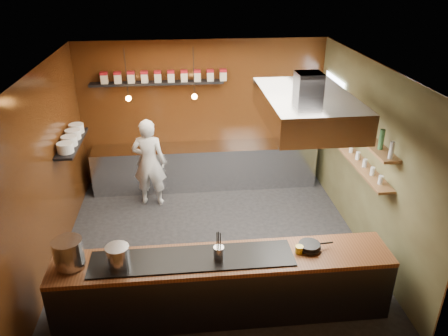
{
  "coord_description": "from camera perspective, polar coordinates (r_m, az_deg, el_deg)",
  "views": [
    {
      "loc": [
        -0.47,
        -6.14,
        4.38
      ],
      "look_at": [
        0.21,
        0.4,
        1.23
      ],
      "focal_mm": 35.0,
      "sensor_mm": 36.0,
      "label": 1
    }
  ],
  "objects": [
    {
      "name": "frying_pan",
      "position": [
        5.94,
        11.13,
        -9.97
      ],
      "size": [
        0.48,
        0.31,
        0.08
      ],
      "color": "black",
      "rests_on": "pass_counter"
    },
    {
      "name": "storage_tins",
      "position": [
        8.75,
        -7.79,
        11.79
      ],
      "size": [
        2.43,
        0.13,
        0.22
      ],
      "color": "beige",
      "rests_on": "tin_shelf"
    },
    {
      "name": "floor",
      "position": [
        7.56,
        -1.32,
        -9.86
      ],
      "size": [
        5.0,
        5.0,
        0.0
      ],
      "primitive_type": "plane",
      "color": "black",
      "rests_on": "ground"
    },
    {
      "name": "utensil_crock",
      "position": [
        5.63,
        -0.69,
        -11.01
      ],
      "size": [
        0.15,
        0.15,
        0.17
      ],
      "primitive_type": "cylinder",
      "rotation": [
        0.0,
        0.0,
        -0.13
      ],
      "color": "silver",
      "rests_on": "pass_counter"
    },
    {
      "name": "stockpot_large",
      "position": [
        5.8,
        -19.65,
        -10.4
      ],
      "size": [
        0.4,
        0.4,
        0.36
      ],
      "primitive_type": "cylinder",
      "rotation": [
        0.0,
        0.0,
        -0.09
      ],
      "color": "#B9BCC0",
      "rests_on": "pass_counter"
    },
    {
      "name": "pass_counter",
      "position": [
        6.02,
        -0.1,
        -15.04
      ],
      "size": [
        4.4,
        0.72,
        0.94
      ],
      "color": "#38383D",
      "rests_on": "floor"
    },
    {
      "name": "tin_shelf",
      "position": [
        8.79,
        -8.73,
        10.91
      ],
      "size": [
        2.6,
        0.26,
        0.04
      ],
      "primitive_type": "cube",
      "color": "black",
      "rests_on": "back_wall"
    },
    {
      "name": "plate_shelf",
      "position": [
        7.91,
        -19.23,
        3.11
      ],
      "size": [
        0.3,
        1.4,
        0.04
      ],
      "primitive_type": "cube",
      "color": "black",
      "rests_on": "left_wall"
    },
    {
      "name": "extractor_hood",
      "position": [
        6.3,
        10.74,
        7.77
      ],
      "size": [
        1.2,
        2.0,
        0.72
      ],
      "color": "#38383D",
      "rests_on": "ceiling"
    },
    {
      "name": "pendant_left",
      "position": [
        8.21,
        -12.4,
        9.21
      ],
      "size": [
        0.1,
        0.1,
        0.95
      ],
      "color": "black",
      "rests_on": "ceiling"
    },
    {
      "name": "window_pane",
      "position": [
        8.73,
        14.0,
        8.29
      ],
      "size": [
        0.0,
        1.0,
        1.0
      ],
      "primitive_type": "plane",
      "rotation": [
        1.57,
        0.0,
        -1.57
      ],
      "color": "white",
      "rests_on": "right_wall"
    },
    {
      "name": "bottle_shelf_lower",
      "position": [
        7.62,
        16.21,
        1.86
      ],
      "size": [
        0.26,
        2.8,
        0.04
      ],
      "primitive_type": "cube",
      "color": "brown",
      "rests_on": "right_wall"
    },
    {
      "name": "pendant_right",
      "position": [
        8.16,
        -3.89,
        9.65
      ],
      "size": [
        0.1,
        0.1,
        0.95
      ],
      "color": "black",
      "rests_on": "ceiling"
    },
    {
      "name": "espresso_machine",
      "position": [
        9.22,
        10.13,
        4.46
      ],
      "size": [
        0.52,
        0.5,
        0.45
      ],
      "primitive_type": "cube",
      "rotation": [
        0.0,
        0.0,
        0.18
      ],
      "color": "black",
      "rests_on": "prep_counter"
    },
    {
      "name": "left_wall",
      "position": [
        7.09,
        -22.03,
        -0.43
      ],
      "size": [
        0.0,
        5.0,
        5.0
      ],
      "primitive_type": "plane",
      "rotation": [
        1.57,
        0.0,
        1.57
      ],
      "color": "#37160A",
      "rests_on": "ground"
    },
    {
      "name": "butter_jar",
      "position": [
        5.87,
        9.81,
        -10.43
      ],
      "size": [
        0.12,
        0.12,
        0.1
      ],
      "primitive_type": "cylinder",
      "rotation": [
        0.0,
        0.0,
        -0.15
      ],
      "color": "yellow",
      "rests_on": "pass_counter"
    },
    {
      "name": "prep_counter",
      "position": [
        9.21,
        -2.46,
        0.27
      ],
      "size": [
        4.6,
        0.65,
        0.9
      ],
      "primitive_type": "cube",
      "color": "silver",
      "rests_on": "floor"
    },
    {
      "name": "bottle_shelf_upper",
      "position": [
        7.45,
        16.65,
        5.16
      ],
      "size": [
        0.26,
        2.8,
        0.04
      ],
      "primitive_type": "cube",
      "color": "brown",
      "rests_on": "right_wall"
    },
    {
      "name": "bottles",
      "position": [
        7.4,
        16.78,
        6.18
      ],
      "size": [
        0.06,
        2.66,
        0.24
      ],
      "color": "silver",
      "rests_on": "bottle_shelf_upper"
    },
    {
      "name": "back_wall",
      "position": [
        9.12,
        -2.72,
        7.13
      ],
      "size": [
        5.0,
        0.0,
        5.0
      ],
      "primitive_type": "plane",
      "rotation": [
        1.57,
        0.0,
        0.0
      ],
      "color": "#37160A",
      "rests_on": "ground"
    },
    {
      "name": "wine_glasses",
      "position": [
        7.58,
        16.29,
        2.44
      ],
      "size": [
        0.07,
        2.37,
        0.13
      ],
      "color": "silver",
      "rests_on": "bottle_shelf_lower"
    },
    {
      "name": "ceiling",
      "position": [
        6.32,
        -1.6,
        12.91
      ],
      "size": [
        5.0,
        5.0,
        0.0
      ],
      "primitive_type": "plane",
      "rotation": [
        3.14,
        0.0,
        0.0
      ],
      "color": "silver",
      "rests_on": "back_wall"
    },
    {
      "name": "chef",
      "position": [
        8.47,
        -9.76,
        0.7
      ],
      "size": [
        0.69,
        0.51,
        1.75
      ],
      "primitive_type": "imported",
      "rotation": [
        0.0,
        0.0,
        3.0
      ],
      "color": "white",
      "rests_on": "floor"
    },
    {
      "name": "stockpot_small",
      "position": [
        5.65,
        -13.69,
        -11.12
      ],
      "size": [
        0.36,
        0.36,
        0.27
      ],
      "primitive_type": "cylinder",
      "rotation": [
        0.0,
        0.0,
        -0.29
      ],
      "color": "silver",
      "rests_on": "pass_counter"
    },
    {
      "name": "right_wall",
      "position": [
        7.41,
        18.22,
        1.31
      ],
      "size": [
        0.0,
        5.0,
        5.0
      ],
      "primitive_type": "plane",
      "rotation": [
        1.57,
        0.0,
        -1.57
      ],
      "color": "#4C482B",
      "rests_on": "ground"
    },
    {
      "name": "plate_stacks",
      "position": [
        7.88,
        -19.34,
        3.78
      ],
      "size": [
        0.26,
        1.16,
        0.16
      ],
      "color": "white",
      "rests_on": "plate_shelf"
    }
  ]
}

